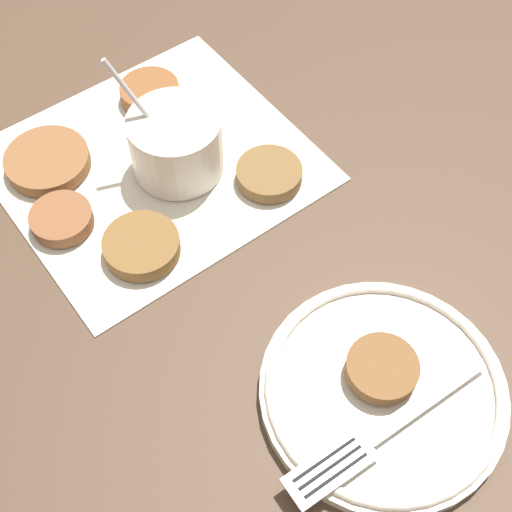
{
  "coord_description": "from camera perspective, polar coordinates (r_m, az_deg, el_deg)",
  "views": [
    {
      "loc": [
        -0.19,
        -0.47,
        0.55
      ],
      "look_at": [
        0.02,
        -0.19,
        0.02
      ],
      "focal_mm": 50.0,
      "sensor_mm": 36.0,
      "label": 1
    }
  ],
  "objects": [
    {
      "name": "fritter_1",
      "position": [
        0.75,
        -16.35,
        7.32
      ],
      "size": [
        0.08,
        0.08,
        0.01
      ],
      "color": "brown",
      "rests_on": "napkin"
    },
    {
      "name": "serving_plate",
      "position": [
        0.6,
        10.13,
        -10.52
      ],
      "size": [
        0.2,
        0.2,
        0.02
      ],
      "color": "silver",
      "rests_on": "ground_plane"
    },
    {
      "name": "fritter_on_plate",
      "position": [
        0.59,
        10.06,
        -8.84
      ],
      "size": [
        0.06,
        0.06,
        0.01
      ],
      "color": "brown",
      "rests_on": "serving_plate"
    },
    {
      "name": "fritter_3",
      "position": [
        0.8,
        -8.48,
        12.82
      ],
      "size": [
        0.06,
        0.06,
        0.02
      ],
      "color": "brown",
      "rests_on": "napkin"
    },
    {
      "name": "fritter_2",
      "position": [
        0.71,
        1.06,
        6.59
      ],
      "size": [
        0.07,
        0.07,
        0.01
      ],
      "color": "brown",
      "rests_on": "napkin"
    },
    {
      "name": "ground_plane",
      "position": [
        0.75,
        -9.97,
        8.1
      ],
      "size": [
        4.0,
        4.0,
        0.0
      ],
      "primitive_type": "plane",
      "color": "#4C3828"
    },
    {
      "name": "fork",
      "position": [
        0.57,
        9.04,
        -14.38
      ],
      "size": [
        0.19,
        0.03,
        0.0
      ],
      "color": "silver",
      "rests_on": "serving_plate"
    },
    {
      "name": "fritter_0",
      "position": [
        0.7,
        -15.3,
        2.87
      ],
      "size": [
        0.06,
        0.06,
        0.01
      ],
      "color": "brown",
      "rests_on": "napkin"
    },
    {
      "name": "sauce_bowl",
      "position": [
        0.71,
        -6.36,
        8.74
      ],
      "size": [
        0.1,
        0.09,
        0.13
      ],
      "color": "silver",
      "rests_on": "napkin"
    },
    {
      "name": "napkin",
      "position": [
        0.74,
        -8.15,
        7.31
      ],
      "size": [
        0.29,
        0.27,
        0.0
      ],
      "color": "silver",
      "rests_on": "ground_plane"
    },
    {
      "name": "fritter_4",
      "position": [
        0.67,
        -9.15,
        0.81
      ],
      "size": [
        0.07,
        0.07,
        0.02
      ],
      "color": "brown",
      "rests_on": "napkin"
    }
  ]
}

